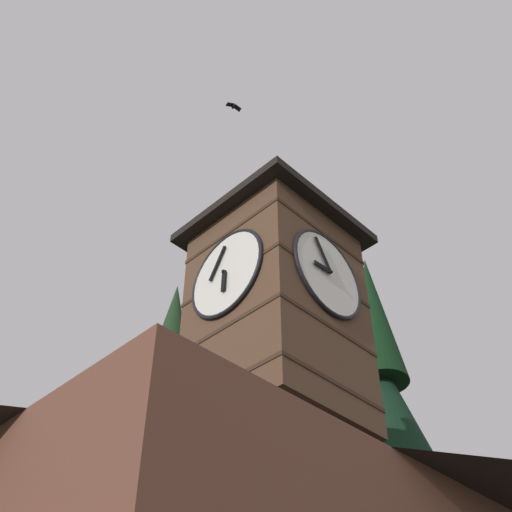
% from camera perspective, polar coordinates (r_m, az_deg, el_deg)
% --- Properties ---
extents(clock_tower, '(4.03, 4.03, 8.65)m').
position_cam_1_polar(clock_tower, '(16.60, 1.72, -4.08)').
color(clock_tower, brown).
rests_on(clock_tower, building_main).
extents(flying_bird_high, '(0.54, 0.29, 0.13)m').
position_cam_1_polar(flying_bird_high, '(22.07, -1.95, 12.84)').
color(flying_bird_high, black).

